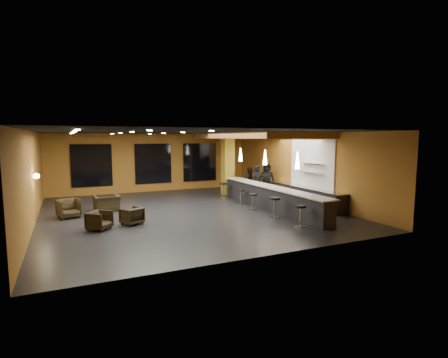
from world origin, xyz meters
name	(u,v)px	position (x,y,z in m)	size (l,w,h in m)	color
floor	(188,213)	(0.00, 0.00, -0.05)	(12.00, 13.00, 0.10)	black
ceiling	(187,131)	(0.00, 0.00, 3.55)	(12.00, 13.00, 0.10)	black
wall_back	(153,163)	(0.00, 6.55, 1.75)	(12.00, 0.10, 3.50)	#925F20
wall_front	(265,194)	(0.00, -6.55, 1.75)	(12.00, 0.10, 3.50)	#925F20
wall_left	(30,179)	(-6.05, 0.00, 1.75)	(0.10, 13.00, 3.50)	#925F20
wall_right	(300,167)	(6.05, 0.00, 1.75)	(0.10, 13.00, 3.50)	#925F20
wood_soffit	(256,136)	(4.00, 1.00, 3.36)	(3.60, 8.00, 0.28)	#A56B30
window_left	(92,165)	(-3.50, 6.44, 1.70)	(2.20, 0.06, 2.40)	black
window_center	(153,164)	(0.00, 6.44, 1.70)	(2.20, 0.06, 2.40)	black
window_right	(200,162)	(3.00, 6.44, 1.70)	(2.20, 0.06, 2.40)	black
tile_backsplash	(312,164)	(5.96, -1.00, 2.00)	(0.06, 3.20, 2.40)	white
bar_counter	(270,198)	(3.65, -1.00, 0.50)	(0.60, 8.00, 1.00)	black
bar_top	(270,187)	(3.65, -1.00, 1.02)	(0.78, 8.10, 0.05)	beige
prep_counter	(299,195)	(5.65, -0.50, 0.43)	(0.70, 6.00, 0.86)	black
prep_top	(299,186)	(5.65, -0.50, 0.89)	(0.72, 6.00, 0.03)	silver
wall_shelf_lower	(312,173)	(5.82, -1.20, 1.60)	(0.30, 1.50, 0.03)	silver
wall_shelf_upper	(312,163)	(5.82, -1.20, 2.05)	(0.30, 1.50, 0.03)	silver
column	(228,164)	(3.65, 3.60, 1.75)	(0.60, 0.60, 3.50)	olive
wall_sconce	(36,176)	(-5.88, 0.50, 1.80)	(0.22, 0.22, 0.22)	#FFE5B2
pendant_0	(297,160)	(3.65, -3.00, 2.35)	(0.20, 0.20, 0.70)	white
pendant_1	(265,157)	(3.65, -0.50, 2.35)	(0.20, 0.20, 0.70)	white
pendant_2	(241,155)	(3.65, 2.00, 2.35)	(0.20, 0.20, 0.70)	white
staff_a	(258,183)	(4.32, 1.31, 0.91)	(0.66, 0.44, 1.82)	black
staff_b	(251,181)	(4.60, 2.60, 0.81)	(0.78, 0.61, 1.61)	black
staff_c	(267,180)	(5.25, 1.94, 0.94)	(0.92, 0.60, 1.89)	black
armchair_a	(99,221)	(-3.84, -1.65, 0.33)	(0.71, 0.73, 0.66)	black
armchair_b	(132,216)	(-2.66, -1.33, 0.32)	(0.69, 0.71, 0.65)	black
armchair_c	(69,208)	(-4.81, 0.85, 0.38)	(0.82, 0.84, 0.77)	black
armchair_d	(107,203)	(-3.25, 1.63, 0.35)	(1.07, 0.94, 0.70)	black
bar_stool_0	(301,213)	(2.92, -4.26, 0.51)	(0.40, 0.40, 0.79)	silver
bar_stool_1	(275,205)	(2.82, -2.68, 0.55)	(0.43, 0.43, 0.85)	silver
bar_stool_2	(253,200)	(2.75, -1.00, 0.49)	(0.38, 0.38, 0.76)	silver
bar_stool_3	(241,195)	(2.97, 0.65, 0.46)	(0.36, 0.36, 0.72)	silver
bar_stool_4	(224,188)	(2.85, 2.42, 0.54)	(0.43, 0.43, 0.84)	silver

